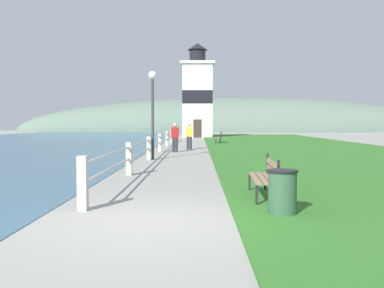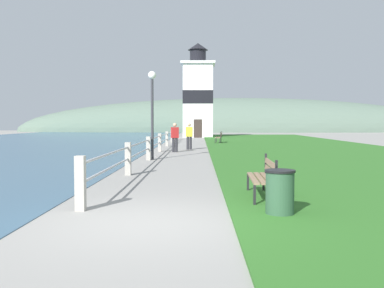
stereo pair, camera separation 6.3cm
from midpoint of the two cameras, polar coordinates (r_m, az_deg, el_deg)
The scene contains 11 objects.
ground_plane at distance 7.26m, azimuth -6.01°, elevation -10.48°, with size 160.00×160.00×0.00m, color gray.
grass_verge at distance 27.66m, azimuth 14.73°, elevation -0.60°, with size 12.00×59.39×0.06m.
seawall_railing at distance 24.46m, azimuth -4.26°, elevation 0.41°, with size 0.18×32.84×1.05m.
park_bench_near at distance 9.42m, azimuth 9.74°, elevation -4.08°, with size 0.55×1.86×0.94m.
park_bench_midway at distance 34.00m, azimuth 3.71°, elevation 0.99°, with size 0.66×2.02×0.94m.
lighthouse at distance 48.22m, azimuth 0.83°, elevation 6.42°, with size 3.77×3.77×10.50m.
person_strolling at distance 23.98m, azimuth -2.23°, elevation 1.03°, with size 0.45×0.35×1.64m.
person_by_railing at distance 26.23m, azimuth -0.31°, elevation 1.19°, with size 0.43×0.29×1.64m.
trash_bin at distance 7.78m, azimuth 11.86°, elevation -6.45°, with size 0.54×0.54×0.84m.
lamp_post at distance 19.31m, azimuth -5.24°, elevation 6.05°, with size 0.36×0.36×3.96m.
distant_hillside at distance 76.96m, azimuth 6.26°, elevation 1.65°, with size 80.00×16.00×12.00m.
Camera 2 is at (0.89, -7.01, 1.68)m, focal length 40.00 mm.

